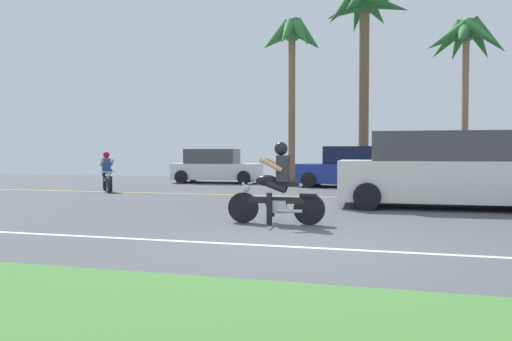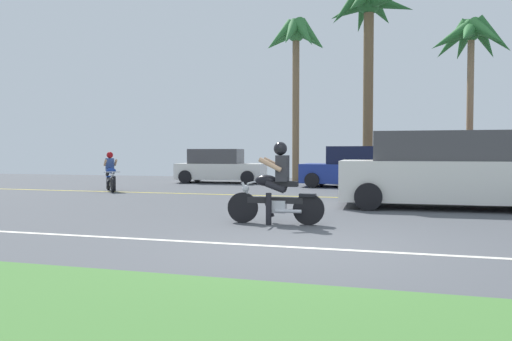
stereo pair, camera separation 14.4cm
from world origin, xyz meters
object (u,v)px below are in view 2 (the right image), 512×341
motorcyclist_distant (110,175)px  parked_car_0 (220,167)px  suv_nearby (446,171)px  parked_car_1 (354,168)px  palm_tree_0 (296,46)px  palm_tree_1 (471,43)px  palm_tree_2 (368,18)px  motorcyclist (276,189)px  parked_car_2 (487,168)px

motorcyclist_distant → parked_car_0: bearing=70.3°
suv_nearby → parked_car_1: (-2.71, 6.46, -0.17)m
parked_car_0 → palm_tree_0: palm_tree_0 is taller
palm_tree_1 → motorcyclist_distant: bearing=-149.0°
palm_tree_0 → parked_car_1: bearing=-48.5°
parked_car_1 → palm_tree_0: bearing=131.5°
motorcyclist_distant → suv_nearby: bearing=-11.8°
suv_nearby → parked_car_1: 7.01m
suv_nearby → motorcyclist_distant: (-10.57, 2.21, -0.33)m
palm_tree_0 → motorcyclist_distant: palm_tree_0 is taller
parked_car_0 → suv_nearby: bearing=-41.8°
suv_nearby → parked_car_1: suv_nearby is taller
palm_tree_0 → parked_car_0: bearing=-145.2°
parked_car_1 → motorcyclist_distant: parked_car_1 is taller
palm_tree_1 → parked_car_0: bearing=-169.5°
parked_car_1 → palm_tree_2: size_ratio=0.44×
motorcyclist → suv_nearby: (3.31, 3.70, 0.25)m
motorcyclist → parked_car_0: bearing=115.0°
parked_car_0 → palm_tree_1: bearing=10.5°
parked_car_2 → palm_tree_0: size_ratio=0.53×
palm_tree_0 → motorcyclist_distant: 10.62m
motorcyclist_distant → palm_tree_0: bearing=56.8°
suv_nearby → parked_car_2: 8.27m
suv_nearby → parked_car_2: (2.18, 7.97, -0.17)m
suv_nearby → parked_car_0: (-8.61, 7.68, -0.21)m
suv_nearby → motorcyclist_distant: bearing=168.2°
motorcyclist → parked_car_2: parked_car_2 is taller
motorcyclist → palm_tree_0: size_ratio=0.25×
motorcyclist → palm_tree_2: size_ratio=0.21×
parked_car_0 → motorcyclist: bearing=-65.0°
motorcyclist → suv_nearby: 4.97m
parked_car_1 → palm_tree_2: 7.57m
palm_tree_1 → motorcyclist_distant: 15.29m
suv_nearby → palm_tree_2: 12.29m
motorcyclist_distant → parked_car_1: bearing=28.4°
parked_car_0 → palm_tree_2: 9.35m
motorcyclist_distant → palm_tree_2: bearing=44.7°
parked_car_0 → parked_car_1: (5.89, -1.23, 0.04)m
motorcyclist → suv_nearby: size_ratio=0.36×
motorcyclist → parked_car_0: (-5.30, 11.39, 0.04)m
palm_tree_1 → palm_tree_2: bearing=171.9°
palm_tree_0 → palm_tree_1: 7.37m
motorcyclist → parked_car_1: (0.60, 10.16, 0.07)m
motorcyclist → parked_car_1: parked_car_1 is taller
suv_nearby → parked_car_2: bearing=74.7°
parked_car_0 → palm_tree_0: bearing=34.8°
motorcyclist → palm_tree_2: (0.82, 13.90, 6.65)m
parked_car_1 → palm_tree_1: (4.44, 3.14, 5.13)m
palm_tree_2 → palm_tree_1: bearing=-8.1°
suv_nearby → palm_tree_0: palm_tree_0 is taller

